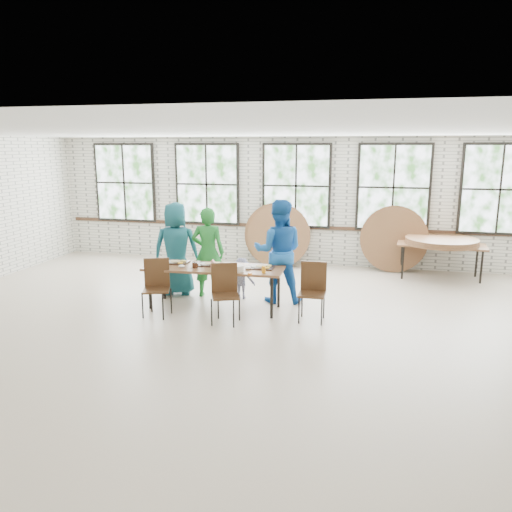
{
  "coord_description": "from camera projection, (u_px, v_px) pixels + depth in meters",
  "views": [
    {
      "loc": [
        1.83,
        -7.21,
        2.76
      ],
      "look_at": [
        0.0,
        0.4,
        1.05
      ],
      "focal_mm": 35.0,
      "sensor_mm": 36.0,
      "label": 1
    }
  ],
  "objects": [
    {
      "name": "storage_table",
      "position": [
        441.0,
        247.0,
        10.62
      ],
      "size": [
        1.86,
        0.89,
        0.74
      ],
      "rotation": [
        0.0,
        0.0,
        -0.08
      ],
      "color": "brown",
      "rests_on": "ground"
    },
    {
      "name": "chair_near_left",
      "position": [
        157.0,
        282.0,
        8.32
      ],
      "size": [
        0.53,
        0.52,
        0.95
      ],
      "rotation": [
        0.0,
        0.0,
        0.34
      ],
      "color": "#432916",
      "rests_on": "ground"
    },
    {
      "name": "chair_near_right",
      "position": [
        225.0,
        288.0,
        7.97
      ],
      "size": [
        0.54,
        0.53,
        0.95
      ],
      "rotation": [
        0.0,
        0.0,
        0.38
      ],
      "color": "#432916",
      "rests_on": "ground"
    },
    {
      "name": "round_tops_leaning",
      "position": [
        315.0,
        236.0,
        11.55
      ],
      "size": [
        4.21,
        0.49,
        1.49
      ],
      "color": "brown",
      "rests_on": "ground"
    },
    {
      "name": "toddler",
      "position": [
        241.0,
        278.0,
        9.22
      ],
      "size": [
        0.53,
        0.35,
        0.77
      ],
      "primitive_type": "imported",
      "rotation": [
        0.0,
        0.0,
        3.26
      ],
      "color": "#1A1541",
      "rests_on": "ground"
    },
    {
      "name": "adult_teal",
      "position": [
        176.0,
        249.0,
        9.41
      ],
      "size": [
        0.97,
        0.75,
        1.77
      ],
      "primitive_type": "imported",
      "rotation": [
        0.0,
        0.0,
        3.37
      ],
      "color": "#1C5C6D",
      "rests_on": "ground"
    },
    {
      "name": "adult_green",
      "position": [
        208.0,
        252.0,
        9.27
      ],
      "size": [
        0.66,
        0.48,
        1.69
      ],
      "primitive_type": "imported",
      "rotation": [
        0.0,
        0.0,
        3.26
      ],
      "color": "#207A2C",
      "rests_on": "ground"
    },
    {
      "name": "tabletop_clutter",
      "position": [
        220.0,
        266.0,
        8.55
      ],
      "size": [
        2.0,
        0.59,
        0.11
      ],
      "color": "black",
      "rests_on": "dining_table"
    },
    {
      "name": "chair_spare",
      "position": [
        313.0,
        286.0,
        8.07
      ],
      "size": [
        0.42,
        0.41,
        0.95
      ],
      "rotation": [
        0.0,
        0.0,
        0.0
      ],
      "color": "#432916",
      "rests_on": "ground"
    },
    {
      "name": "round_tops_stacked",
      "position": [
        442.0,
        241.0,
        10.59
      ],
      "size": [
        1.5,
        1.5,
        0.13
      ],
      "color": "brown",
      "rests_on": "storage_table"
    },
    {
      "name": "dining_table",
      "position": [
        214.0,
        270.0,
        8.61
      ],
      "size": [
        2.43,
        0.89,
        0.74
      ],
      "rotation": [
        0.0,
        0.0,
        0.04
      ],
      "color": "brown",
      "rests_on": "ground"
    },
    {
      "name": "room",
      "position": [
        296.0,
        188.0,
        11.67
      ],
      "size": [
        12.0,
        12.0,
        12.0
      ],
      "color": "#BAA994",
      "rests_on": "ground"
    },
    {
      "name": "adult_blue",
      "position": [
        279.0,
        251.0,
        8.95
      ],
      "size": [
        1.0,
        0.83,
        1.86
      ],
      "primitive_type": "imported",
      "rotation": [
        0.0,
        0.0,
        3.28
      ],
      "color": "#1857A9",
      "rests_on": "ground"
    }
  ]
}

